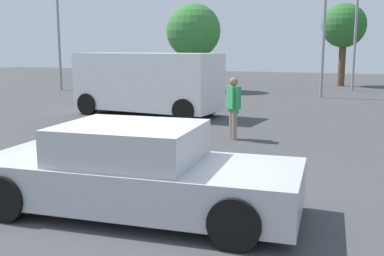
{
  "coord_description": "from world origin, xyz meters",
  "views": [
    {
      "loc": [
        3.21,
        -5.39,
        2.31
      ],
      "look_at": [
        0.07,
        2.08,
        0.9
      ],
      "focal_mm": 42.91,
      "sensor_mm": 36.0,
      "label": 1
    }
  ],
  "objects_px": {
    "van_white": "(148,82)",
    "pedestrian": "(233,103)",
    "sedan_foreground": "(136,172)",
    "light_post_mid": "(357,1)",
    "dog": "(199,154)",
    "light_post_near": "(325,4)"
  },
  "relations": [
    {
      "from": "sedan_foreground",
      "to": "pedestrian",
      "type": "height_order",
      "value": "pedestrian"
    },
    {
      "from": "sedan_foreground",
      "to": "van_white",
      "type": "xyz_separation_m",
      "value": [
        -4.44,
        8.67,
        0.58
      ]
    },
    {
      "from": "dog",
      "to": "sedan_foreground",
      "type": "bearing_deg",
      "value": -1.61
    },
    {
      "from": "van_white",
      "to": "light_post_mid",
      "type": "bearing_deg",
      "value": 68.63
    },
    {
      "from": "van_white",
      "to": "sedan_foreground",
      "type": "bearing_deg",
      "value": -58.87
    },
    {
      "from": "light_post_near",
      "to": "light_post_mid",
      "type": "distance_m",
      "value": 4.43
    },
    {
      "from": "dog",
      "to": "light_post_mid",
      "type": "xyz_separation_m",
      "value": [
        1.64,
        18.52,
        4.56
      ]
    },
    {
      "from": "sedan_foreground",
      "to": "pedestrian",
      "type": "xyz_separation_m",
      "value": [
        -0.36,
        5.63,
        0.35
      ]
    },
    {
      "from": "pedestrian",
      "to": "light_post_near",
      "type": "relative_size",
      "value": 0.25
    },
    {
      "from": "pedestrian",
      "to": "light_post_near",
      "type": "xyz_separation_m",
      "value": [
        0.75,
        11.36,
        3.4
      ]
    },
    {
      "from": "sedan_foreground",
      "to": "dog",
      "type": "relative_size",
      "value": 7.06
    },
    {
      "from": "sedan_foreground",
      "to": "light_post_near",
      "type": "height_order",
      "value": "light_post_near"
    },
    {
      "from": "light_post_near",
      "to": "light_post_mid",
      "type": "bearing_deg",
      "value": 75.15
    },
    {
      "from": "van_white",
      "to": "pedestrian",
      "type": "relative_size",
      "value": 3.25
    },
    {
      "from": "light_post_mid",
      "to": "sedan_foreground",
      "type": "bearing_deg",
      "value": -94.09
    },
    {
      "from": "light_post_mid",
      "to": "pedestrian",
      "type": "bearing_deg",
      "value": -96.86
    },
    {
      "from": "light_post_near",
      "to": "sedan_foreground",
      "type": "bearing_deg",
      "value": -91.31
    },
    {
      "from": "sedan_foreground",
      "to": "dog",
      "type": "bearing_deg",
      "value": 86.57
    },
    {
      "from": "pedestrian",
      "to": "light_post_mid",
      "type": "xyz_separation_m",
      "value": [
        1.88,
        15.62,
        3.87
      ]
    },
    {
      "from": "van_white",
      "to": "pedestrian",
      "type": "height_order",
      "value": "van_white"
    },
    {
      "from": "dog",
      "to": "pedestrian",
      "type": "height_order",
      "value": "pedestrian"
    },
    {
      "from": "sedan_foreground",
      "to": "light_post_mid",
      "type": "relative_size",
      "value": 0.65
    }
  ]
}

